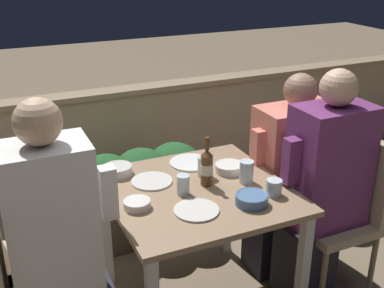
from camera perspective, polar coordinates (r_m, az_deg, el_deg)
The scene contains 23 objects.
parapet_wall at distance 3.86m, azimuth -8.92°, elevation 0.34°, with size 9.00×0.18×0.86m.
dining_table at distance 2.49m, azimuth 0.64°, elevation -7.37°, with size 0.89×0.89×0.74m.
planter_hedge at distance 3.27m, azimuth -5.80°, elevation -5.30°, with size 0.88×0.47×0.64m.
chair_left_near at distance 2.24m, azimuth -19.93°, elevation -15.20°, with size 0.41×0.41×0.93m.
person_white_polo at distance 2.18m, azimuth -15.23°, elevation -11.59°, with size 0.47×0.26×1.35m.
chair_left_far at distance 2.50m, azimuth -20.31°, elevation -11.01°, with size 0.41×0.41×0.93m.
chair_right_near at distance 2.84m, azimuth 18.00°, elevation -6.40°, with size 0.41×0.41×0.93m.
person_purple_stripe at distance 2.67m, azimuth 15.14°, elevation -5.27°, with size 0.49×0.26×1.32m.
chair_right_far at distance 3.04m, azimuth 14.32°, elevation -4.00°, with size 0.41×0.41×0.93m.
person_coral_top at distance 2.90m, azimuth 11.33°, elevation -3.75°, with size 0.52×0.26×1.23m.
beer_bottle at distance 2.44m, azimuth 1.76°, elevation -2.72°, with size 0.06×0.06×0.26m.
plate_0 at distance 2.71m, azimuth -0.17°, elevation -2.20°, with size 0.24×0.24×0.01m.
plate_1 at distance 2.51m, azimuth -4.78°, elevation -4.41°, with size 0.21×0.21×0.01m.
plate_2 at distance 2.24m, azimuth 0.53°, elevation -7.85°, with size 0.21×0.21×0.01m.
bowl_0 at distance 2.28m, azimuth -6.53°, elevation -7.02°, with size 0.13×0.13×0.04m.
bowl_1 at distance 2.60m, azimuth -8.77°, elevation -3.00°, with size 0.16×0.16×0.05m.
bowl_2 at distance 2.31m, azimuth 7.08°, elevation -6.44°, with size 0.16×0.16×0.05m.
bowl_3 at distance 2.61m, azimuth 4.44°, elevation -2.74°, with size 0.16×0.16×0.05m.
glass_cup_0 at distance 2.49m, azimuth 6.46°, elevation -3.27°, with size 0.07×0.07×0.12m.
glass_cup_1 at distance 2.54m, azimuth 1.49°, elevation -2.68°, with size 0.07×0.07×0.11m.
glass_cup_2 at distance 2.40m, azimuth 9.69°, elevation -5.09°, with size 0.08×0.08×0.08m.
glass_cup_3 at distance 2.37m, azimuth -1.07°, elevation -4.84°, with size 0.06×0.06×0.10m.
potted_plant at distance 3.62m, azimuth 15.03°, elevation -2.28°, with size 0.31×0.31×0.66m.
Camera 1 is at (-0.91, -1.95, 1.88)m, focal length 45.00 mm.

